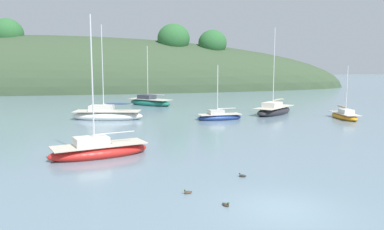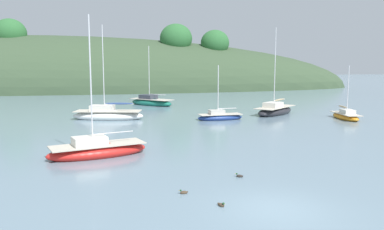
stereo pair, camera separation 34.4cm
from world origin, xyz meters
TOP-DOWN VIEW (x-y plane):
  - ground_plane at (0.00, 0.00)m, footprint 400.00×400.00m
  - far_shoreline_hill at (-24.87, 79.35)m, footprint 150.00×36.00m
  - sailboat_white_near at (11.13, 28.23)m, footprint 6.87×6.69m
  - sailboat_navy_dinghy at (-7.77, 27.31)m, footprint 7.77×3.91m
  - sailboat_yellow_far at (-2.36, 40.95)m, footprint 6.75×6.97m
  - sailboat_grey_yawl at (3.76, 24.90)m, footprint 5.01×2.18m
  - sailboat_red_portside at (17.00, 23.23)m, footprint 2.19×5.08m
  - sailboat_blue_center at (-7.63, 10.39)m, footprint 6.59×4.06m
  - mooring_buoy_channel at (-8.78, 33.05)m, footprint 0.44×0.44m
  - duck_lone_right at (-0.17, 4.51)m, footprint 0.41×0.31m
  - duck_lone_left at (-2.07, 0.69)m, footprint 0.31×0.41m
  - duck_trailing at (-3.34, 2.46)m, footprint 0.43×0.22m

SIDE VIEW (x-z plane):
  - ground_plane at x=0.00m, z-range 0.00..0.00m
  - duck_lone_right at x=-0.17m, z-range -0.07..0.17m
  - duck_lone_left at x=-2.07m, z-range -0.07..0.17m
  - duck_trailing at x=-3.34m, z-range -0.07..0.17m
  - far_shoreline_hill at x=-24.87m, z-range -13.80..13.94m
  - mooring_buoy_channel at x=-8.78m, z-range -0.15..0.39m
  - sailboat_grey_yawl at x=3.76m, z-range -2.60..3.22m
  - sailboat_red_portside at x=17.00m, z-range -2.56..3.21m
  - sailboat_blue_center at x=-7.63m, z-range -4.05..4.82m
  - sailboat_yellow_far at x=-2.36m, z-range -3.85..4.71m
  - sailboat_white_near at x=11.13m, z-range -4.61..5.48m
  - sailboat_navy_dinghy at x=-7.77m, z-range -4.57..5.46m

